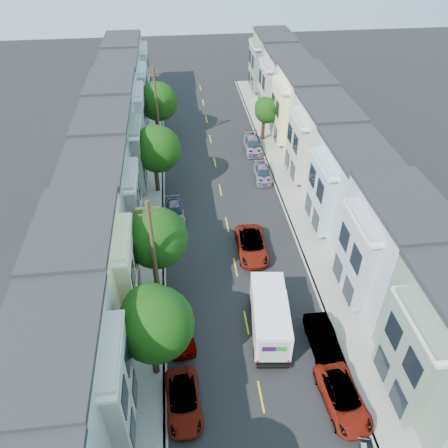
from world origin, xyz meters
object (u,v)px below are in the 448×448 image
(fedex_truck, at_px, (270,316))
(parked_right_b, at_px, (323,341))
(tree_d, at_px, (157,149))
(parked_right_c, at_px, (263,174))
(lead_sedan, at_px, (252,246))
(utility_pole_near, at_px, (155,260))
(parked_right_d, at_px, (253,145))
(tree_e, at_px, (157,102))
(tree_far_r, at_px, (266,111))
(parked_right_a, at_px, (343,398))
(parked_left_c, at_px, (180,330))
(tree_c, at_px, (155,238))
(parked_left_b, at_px, (183,402))
(parked_left_d, at_px, (175,211))
(tree_b, at_px, (154,325))
(utility_pole_far, at_px, (157,110))

(fedex_truck, relative_size, parked_right_b, 1.39)
(tree_d, distance_m, parked_right_c, 12.07)
(lead_sedan, bearing_deg, utility_pole_near, -143.03)
(lead_sedan, xyz_separation_m, parked_right_b, (3.24, -10.59, 0.00))
(parked_right_d, bearing_deg, parked_right_b, -88.05)
(tree_e, xyz_separation_m, tree_far_r, (13.20, -1.98, -1.01))
(tree_far_r, xyz_separation_m, parked_right_a, (-1.99, -36.06, -3.19))
(tree_far_r, xyz_separation_m, parked_left_c, (-11.79, -29.72, -3.12))
(tree_e, height_order, parked_right_d, tree_e)
(tree_c, distance_m, tree_d, 14.00)
(parked_left_b, xyz_separation_m, parked_left_c, (0.00, 5.39, 0.12))
(tree_c, xyz_separation_m, tree_e, (0.00, 26.36, -0.09))
(tree_d, height_order, parked_left_c, tree_d)
(lead_sedan, xyz_separation_m, parked_left_c, (-6.56, -8.52, 0.00))
(tree_c, xyz_separation_m, parked_right_a, (11.20, -11.68, -4.29))
(parked_right_a, distance_m, parked_right_b, 4.27)
(tree_e, bearing_deg, tree_d, -90.00)
(parked_left_b, bearing_deg, utility_pole_near, 97.19)
(tree_d, relative_size, utility_pole_near, 0.73)
(tree_e, distance_m, fedex_truck, 33.00)
(tree_e, bearing_deg, parked_right_c, -44.76)
(tree_far_r, relative_size, lead_sedan, 1.00)
(tree_d, xyz_separation_m, parked_left_b, (1.40, -24.74, -4.30))
(tree_d, relative_size, parked_left_d, 1.77)
(parked_right_a, bearing_deg, fedex_truck, 115.17)
(tree_b, relative_size, parked_left_b, 1.55)
(tree_e, height_order, parked_right_b, tree_e)
(utility_pole_far, xyz_separation_m, parked_left_d, (1.40, -14.13, -4.53))
(tree_b, height_order, parked_left_c, tree_b)
(tree_b, xyz_separation_m, parked_right_c, (11.20, 23.28, -4.23))
(tree_b, relative_size, parked_right_b, 1.57)
(parked_right_a, bearing_deg, lead_sedan, 98.15)
(tree_e, relative_size, parked_left_c, 1.54)
(parked_left_c, height_order, parked_right_b, same)
(fedex_truck, relative_size, parked_right_d, 1.31)
(utility_pole_near, height_order, lead_sedan, utility_pole_near)
(tree_d, bearing_deg, parked_left_b, -86.76)
(tree_e, height_order, fedex_truck, tree_e)
(utility_pole_far, relative_size, parked_left_c, 2.12)
(utility_pole_near, xyz_separation_m, parked_right_c, (11.20, 17.85, -4.53))
(fedex_truck, relative_size, parked_left_d, 1.54)
(parked_left_d, distance_m, parked_right_c, 11.48)
(tree_c, relative_size, utility_pole_far, 0.74)
(tree_c, bearing_deg, utility_pole_far, 90.00)
(tree_far_r, bearing_deg, parked_left_b, -108.57)
(fedex_truck, xyz_separation_m, lead_sedan, (0.20, 8.73, -0.94))
(utility_pole_near, distance_m, parked_right_c, 21.55)
(parked_right_c, bearing_deg, tree_b, -112.71)
(tree_b, distance_m, utility_pole_near, 5.44)
(tree_far_r, relative_size, utility_pole_near, 0.55)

